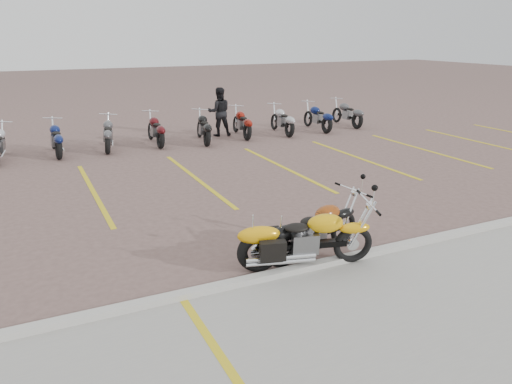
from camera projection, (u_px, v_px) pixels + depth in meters
ground at (262, 229)px, 10.06m from camera, size 100.00×100.00×0.00m
concrete_apron at (421, 351)px, 6.20m from camera, size 60.00×5.00×0.01m
curb at (314, 266)px, 8.33m from camera, size 60.00×0.18×0.12m
parking_stripes at (197, 179)px, 13.50m from camera, size 38.00×5.50×0.01m
yellow_cruiser at (302, 241)px, 8.27m from camera, size 2.29×0.73×0.96m
flame_cruiser at (312, 233)px, 8.72m from camera, size 2.11×0.65×0.88m
person_b at (219, 112)px, 18.87m from camera, size 1.03×0.88×1.83m
bg_bike_row at (155, 129)px, 17.42m from camera, size 17.29×2.04×1.10m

